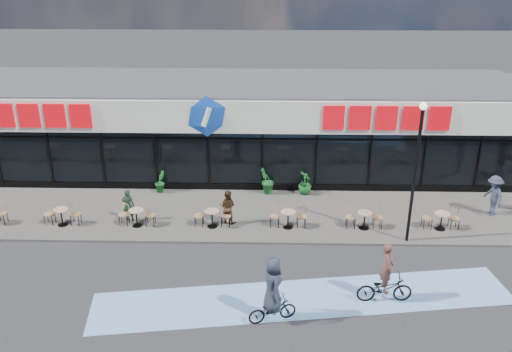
{
  "coord_description": "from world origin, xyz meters",
  "views": [
    {
      "loc": [
        2.75,
        -16.51,
        10.89
      ],
      "look_at": [
        2.28,
        3.5,
        2.3
      ],
      "focal_mm": 38.0,
      "sensor_mm": 36.0,
      "label": 1
    }
  ],
  "objects_px": {
    "patron_left": "(128,205)",
    "cyclist_a": "(385,283)",
    "lamp_post": "(416,163)",
    "pedestrian_a": "(493,196)",
    "potted_plant_left": "(160,182)",
    "potted_plant_mid": "(267,181)",
    "patron_right": "(228,207)",
    "potted_plant_right": "(305,183)"
  },
  "relations": [
    {
      "from": "potted_plant_mid",
      "to": "patron_right",
      "type": "relative_size",
      "value": 0.88
    },
    {
      "from": "potted_plant_right",
      "to": "patron_right",
      "type": "bearing_deg",
      "value": -139.45
    },
    {
      "from": "lamp_post",
      "to": "cyclist_a",
      "type": "relative_size",
      "value": 2.59
    },
    {
      "from": "pedestrian_a",
      "to": "cyclist_a",
      "type": "height_order",
      "value": "cyclist_a"
    },
    {
      "from": "patron_right",
      "to": "pedestrian_a",
      "type": "bearing_deg",
      "value": -159.12
    },
    {
      "from": "potted_plant_left",
      "to": "patron_left",
      "type": "distance_m",
      "value": 3.02
    },
    {
      "from": "lamp_post",
      "to": "cyclist_a",
      "type": "distance_m",
      "value": 4.98
    },
    {
      "from": "patron_right",
      "to": "lamp_post",
      "type": "bearing_deg",
      "value": -174.84
    },
    {
      "from": "potted_plant_mid",
      "to": "patron_left",
      "type": "height_order",
      "value": "patron_left"
    },
    {
      "from": "patron_left",
      "to": "patron_right",
      "type": "bearing_deg",
      "value": 177.97
    },
    {
      "from": "potted_plant_mid",
      "to": "pedestrian_a",
      "type": "xyz_separation_m",
      "value": [
        9.71,
        -1.89,
        0.25
      ]
    },
    {
      "from": "potted_plant_right",
      "to": "pedestrian_a",
      "type": "distance_m",
      "value": 8.16
    },
    {
      "from": "lamp_post",
      "to": "potted_plant_mid",
      "type": "height_order",
      "value": "lamp_post"
    },
    {
      "from": "lamp_post",
      "to": "pedestrian_a",
      "type": "height_order",
      "value": "lamp_post"
    },
    {
      "from": "potted_plant_right",
      "to": "cyclist_a",
      "type": "bearing_deg",
      "value": -75.32
    },
    {
      "from": "potted_plant_left",
      "to": "patron_left",
      "type": "relative_size",
      "value": 0.73
    },
    {
      "from": "patron_left",
      "to": "cyclist_a",
      "type": "bearing_deg",
      "value": 150.71
    },
    {
      "from": "patron_left",
      "to": "pedestrian_a",
      "type": "distance_m",
      "value": 15.54
    },
    {
      "from": "potted_plant_right",
      "to": "pedestrian_a",
      "type": "xyz_separation_m",
      "value": [
        7.92,
        -1.91,
        0.35
      ]
    },
    {
      "from": "patron_right",
      "to": "potted_plant_mid",
      "type": "bearing_deg",
      "value": -103.46
    },
    {
      "from": "potted_plant_left",
      "to": "cyclist_a",
      "type": "height_order",
      "value": "cyclist_a"
    },
    {
      "from": "potted_plant_mid",
      "to": "potted_plant_left",
      "type": "bearing_deg",
      "value": 178.68
    },
    {
      "from": "lamp_post",
      "to": "cyclist_a",
      "type": "xyz_separation_m",
      "value": [
        -1.65,
        -3.85,
        -2.69
      ]
    },
    {
      "from": "potted_plant_right",
      "to": "potted_plant_mid",
      "type": "bearing_deg",
      "value": -179.32
    },
    {
      "from": "patron_right",
      "to": "cyclist_a",
      "type": "xyz_separation_m",
      "value": [
        5.53,
        -5.2,
        -0.12
      ]
    },
    {
      "from": "lamp_post",
      "to": "patron_left",
      "type": "relative_size",
      "value": 4.02
    },
    {
      "from": "lamp_post",
      "to": "potted_plant_left",
      "type": "distance_m",
      "value": 11.78
    },
    {
      "from": "potted_plant_left",
      "to": "potted_plant_mid",
      "type": "relative_size",
      "value": 0.8
    },
    {
      "from": "lamp_post",
      "to": "potted_plant_mid",
      "type": "xyz_separation_m",
      "value": [
        -5.56,
        4.24,
        -2.67
      ]
    },
    {
      "from": "potted_plant_mid",
      "to": "pedestrian_a",
      "type": "relative_size",
      "value": 0.72
    },
    {
      "from": "potted_plant_mid",
      "to": "patron_left",
      "type": "xyz_separation_m",
      "value": [
        -5.8,
        -2.79,
        0.06
      ]
    },
    {
      "from": "patron_left",
      "to": "patron_right",
      "type": "distance_m",
      "value": 4.18
    },
    {
      "from": "cyclist_a",
      "to": "lamp_post",
      "type": "bearing_deg",
      "value": 66.77
    },
    {
      "from": "lamp_post",
      "to": "patron_right",
      "type": "bearing_deg",
      "value": 169.35
    },
    {
      "from": "lamp_post",
      "to": "potted_plant_left",
      "type": "xyz_separation_m",
      "value": [
        -10.59,
        4.36,
        -2.79
      ]
    },
    {
      "from": "potted_plant_right",
      "to": "patron_right",
      "type": "distance_m",
      "value": 4.49
    },
    {
      "from": "lamp_post",
      "to": "pedestrian_a",
      "type": "relative_size",
      "value": 3.14
    },
    {
      "from": "lamp_post",
      "to": "potted_plant_mid",
      "type": "distance_m",
      "value": 7.49
    },
    {
      "from": "pedestrian_a",
      "to": "cyclist_a",
      "type": "xyz_separation_m",
      "value": [
        -5.8,
        -6.2,
        -0.28
      ]
    },
    {
      "from": "lamp_post",
      "to": "potted_plant_right",
      "type": "height_order",
      "value": "lamp_post"
    },
    {
      "from": "potted_plant_mid",
      "to": "patron_right",
      "type": "bearing_deg",
      "value": -119.26
    },
    {
      "from": "potted_plant_left",
      "to": "pedestrian_a",
      "type": "bearing_deg",
      "value": -7.74
    }
  ]
}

